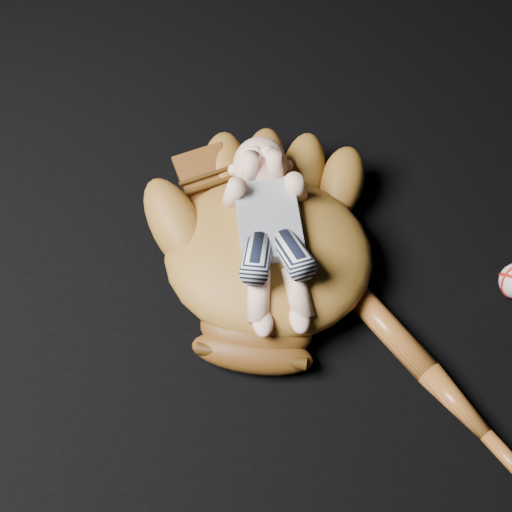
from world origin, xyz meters
TOP-DOWN VIEW (x-y plane):
  - baseball_glove at (-0.02, 0.11)m, footprint 0.49×0.55m
  - newborn_baby at (-0.01, 0.11)m, footprint 0.25×0.40m
  - baseball_bat at (0.29, -0.10)m, footprint 0.36×0.40m

SIDE VIEW (x-z plane):
  - baseball_bat at x=0.29m, z-range 0.00..0.05m
  - baseball_glove at x=-0.02m, z-range 0.00..0.16m
  - newborn_baby at x=-0.01m, z-range 0.06..0.21m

